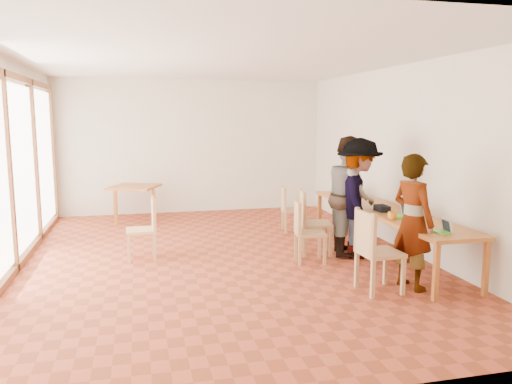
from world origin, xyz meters
TOP-DOWN VIEW (x-y plane):
  - ground at (0.00, 0.00)m, footprint 8.00×8.00m
  - wall_back at (0.00, 4.00)m, footprint 6.00×0.10m
  - wall_front at (0.00, -4.00)m, footprint 6.00×0.10m
  - wall_right at (3.00, 0.00)m, footprint 0.10×8.00m
  - window_wall at (-2.96, 0.00)m, footprint 0.10×8.00m
  - ceiling at (0.00, 0.00)m, footprint 6.00×8.00m
  - communal_table at (2.50, -0.44)m, footprint 0.80×4.00m
  - side_table at (-1.30, 3.20)m, footprint 0.90×0.90m
  - chair_near at (1.56, -1.91)m, footprint 0.51×0.51m
  - chair_mid at (1.40, -0.05)m, footprint 0.55×0.55m
  - chair_far at (1.16, -0.47)m, footprint 0.49×0.49m
  - chair_empty at (1.54, 1.53)m, footprint 0.45×0.45m
  - chair_spare at (-1.10, 0.25)m, footprint 0.45×0.45m
  - person_near at (2.13, -1.88)m, footprint 0.57×0.72m
  - person_mid at (2.04, -0.16)m, footprint 0.94×1.07m
  - person_far at (2.09, -0.37)m, footprint 1.06×1.36m
  - laptop_near at (2.43, -2.08)m, footprint 0.19×0.22m
  - laptop_mid at (2.43, -1.09)m, footprint 0.24×0.27m
  - laptop_far at (2.43, 0.92)m, footprint 0.28×0.30m
  - yellow_mug at (2.21, -1.21)m, footprint 0.16×0.16m
  - green_bottle at (2.32, 1.22)m, footprint 0.07×0.07m
  - clear_glass at (2.80, 1.32)m, footprint 0.07×0.07m
  - condiment_cup at (2.17, -1.83)m, footprint 0.08×0.08m
  - pink_phone at (2.46, 1.44)m, footprint 0.05×0.10m
  - black_pouch at (2.36, -0.61)m, footprint 0.16×0.26m

SIDE VIEW (x-z plane):
  - ground at x=0.00m, z-range 0.00..0.00m
  - chair_empty at x=1.54m, z-range 0.30..0.75m
  - chair_far at x=1.16m, z-range 0.32..0.81m
  - chair_spare at x=-1.10m, z-range 0.33..0.83m
  - chair_mid at x=1.40m, z-range 0.35..0.90m
  - chair_near at x=1.56m, z-range 0.36..0.91m
  - side_table at x=-1.30m, z-range 0.29..1.04m
  - communal_table at x=2.50m, z-range 0.33..1.08m
  - pink_phone at x=2.46m, z-range 0.75..0.76m
  - condiment_cup at x=2.17m, z-range 0.75..0.81m
  - clear_glass at x=2.80m, z-range 0.75..0.84m
  - black_pouch at x=2.36m, z-range 0.75..0.84m
  - laptop_near at x=2.43m, z-range 0.71..0.89m
  - yellow_mug at x=2.21m, z-range 0.75..0.86m
  - laptop_mid at x=2.43m, z-range 0.70..0.92m
  - laptop_far at x=2.43m, z-range 0.70..0.92m
  - person_near at x=2.13m, z-range 0.00..1.72m
  - green_bottle at x=2.32m, z-range 0.75..1.03m
  - person_far at x=2.09m, z-range 0.00..1.85m
  - person_mid at x=2.04m, z-range 0.00..1.88m
  - wall_back at x=0.00m, z-range 0.00..3.00m
  - wall_front at x=0.00m, z-range 0.00..3.00m
  - wall_right at x=3.00m, z-range 0.00..3.00m
  - window_wall at x=-2.96m, z-range 0.00..3.00m
  - ceiling at x=0.00m, z-range 3.00..3.04m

